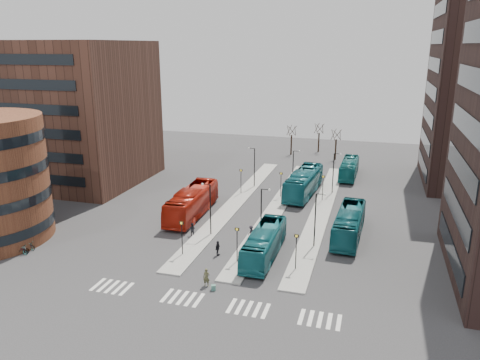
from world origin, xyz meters
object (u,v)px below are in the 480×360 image
(teal_bus_a, at_px, (264,243))
(bicycle_near, at_px, (20,250))
(commuter_b, at_px, (218,248))
(bicycle_far, at_px, (28,246))
(red_bus, at_px, (192,202))
(bicycle_mid, at_px, (22,249))
(teal_bus_d, at_px, (349,168))
(traveller, at_px, (206,277))
(commuter_a, at_px, (192,229))
(commuter_c, at_px, (251,232))
(teal_bus_b, at_px, (304,182))
(suitcase, at_px, (213,288))
(teal_bus_c, at_px, (349,224))

(teal_bus_a, height_order, bicycle_near, teal_bus_a)
(commuter_b, relative_size, bicycle_far, 0.95)
(red_bus, xyz_separation_m, bicycle_near, (-13.05, -16.14, -1.33))
(bicycle_near, bearing_deg, bicycle_mid, -2.27)
(teal_bus_d, bearing_deg, bicycle_far, -127.06)
(red_bus, bearing_deg, commuter_b, -57.65)
(traveller, bearing_deg, red_bus, 111.71)
(commuter_a, height_order, commuter_c, commuter_a)
(teal_bus_b, xyz_separation_m, traveller, (-4.24, -29.89, -0.99))
(bicycle_near, bearing_deg, suitcase, -95.86)
(red_bus, xyz_separation_m, bicycle_far, (-13.05, -14.95, -1.37))
(teal_bus_a, height_order, teal_bus_d, teal_bus_a)
(traveller, relative_size, commuter_a, 1.12)
(red_bus, distance_m, teal_bus_c, 20.04)
(teal_bus_a, bearing_deg, commuter_a, 161.21)
(bicycle_near, bearing_deg, teal_bus_c, -68.44)
(commuter_a, bearing_deg, bicycle_near, 31.66)
(bicycle_far, bearing_deg, teal_bus_c, -66.69)
(teal_bus_c, height_order, commuter_a, teal_bus_c)
(traveller, distance_m, commuter_a, 12.16)
(red_bus, relative_size, bicycle_far, 7.64)
(teal_bus_c, distance_m, commuter_a, 18.11)
(teal_bus_c, xyz_separation_m, commuter_c, (-10.72, -3.48, -0.89))
(teal_bus_a, bearing_deg, teal_bus_d, 79.36)
(teal_bus_c, xyz_separation_m, bicycle_mid, (-33.03, -14.36, -1.14))
(teal_bus_c, bearing_deg, red_bus, 178.12)
(commuter_c, distance_m, bicycle_far, 24.42)
(commuter_b, bearing_deg, traveller, -163.75)
(red_bus, height_order, commuter_b, red_bus)
(teal_bus_a, bearing_deg, suitcase, -108.75)
(commuter_b, height_order, bicycle_mid, commuter_b)
(teal_bus_a, height_order, bicycle_far, teal_bus_a)
(bicycle_mid, bearing_deg, suitcase, -104.68)
(teal_bus_b, bearing_deg, commuter_a, -112.93)
(red_bus, xyz_separation_m, teal_bus_b, (12.47, 12.94, 0.02))
(commuter_c, xyz_separation_m, bicycle_far, (-22.32, -9.92, -0.29))
(teal_bus_d, height_order, commuter_c, teal_bus_d)
(teal_bus_c, xyz_separation_m, bicycle_near, (-33.03, -14.59, -1.15))
(suitcase, height_order, commuter_b, commuter_b)
(teal_bus_d, xyz_separation_m, bicycle_mid, (-31.34, -40.58, -0.99))
(bicycle_mid, bearing_deg, traveller, -103.29)
(teal_bus_a, xyz_separation_m, teal_bus_c, (8.12, 7.86, 0.10))
(teal_bus_a, height_order, teal_bus_b, teal_bus_b)
(traveller, xyz_separation_m, bicycle_mid, (-21.28, 1.03, -0.36))
(traveller, bearing_deg, teal_bus_b, 77.74)
(commuter_a, relative_size, bicycle_mid, 0.93)
(bicycle_mid, bearing_deg, teal_bus_c, -77.01)
(teal_bus_b, bearing_deg, traveller, -93.52)
(teal_bus_a, bearing_deg, bicycle_far, -167.43)
(commuter_a, relative_size, bicycle_far, 0.89)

